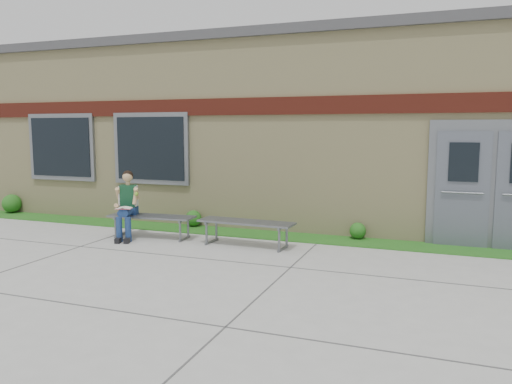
% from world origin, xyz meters
% --- Properties ---
extents(ground, '(80.00, 80.00, 0.00)m').
position_xyz_m(ground, '(0.00, 0.00, 0.00)').
color(ground, '#9E9E99').
rests_on(ground, ground).
extents(grass_strip, '(16.00, 0.80, 0.02)m').
position_xyz_m(grass_strip, '(0.00, 2.60, 0.01)').
color(grass_strip, '#185516').
rests_on(grass_strip, ground).
extents(school_building, '(16.20, 6.22, 4.20)m').
position_xyz_m(school_building, '(-0.00, 5.99, 2.10)').
color(school_building, beige).
rests_on(school_building, ground).
extents(bench_left, '(1.76, 0.62, 0.45)m').
position_xyz_m(bench_left, '(-2.17, 1.60, 0.35)').
color(bench_left, slate).
rests_on(bench_left, ground).
extents(bench_right, '(1.81, 0.57, 0.47)m').
position_xyz_m(bench_right, '(-0.17, 1.60, 0.36)').
color(bench_right, slate).
rests_on(bench_right, ground).
extents(girl, '(0.59, 0.83, 1.33)m').
position_xyz_m(girl, '(-2.60, 1.41, 0.69)').
color(girl, navy).
rests_on(girl, ground).
extents(shrub_west, '(0.47, 0.47, 0.47)m').
position_xyz_m(shrub_west, '(-7.08, 2.85, 0.25)').
color(shrub_west, '#185516').
rests_on(shrub_west, grass_strip).
extents(shrub_mid, '(0.35, 0.35, 0.35)m').
position_xyz_m(shrub_mid, '(-1.91, 2.85, 0.20)').
color(shrub_mid, '#185516').
rests_on(shrub_mid, grass_strip).
extents(shrub_east, '(0.32, 0.32, 0.32)m').
position_xyz_m(shrub_east, '(1.66, 2.85, 0.18)').
color(shrub_east, '#185516').
rests_on(shrub_east, grass_strip).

